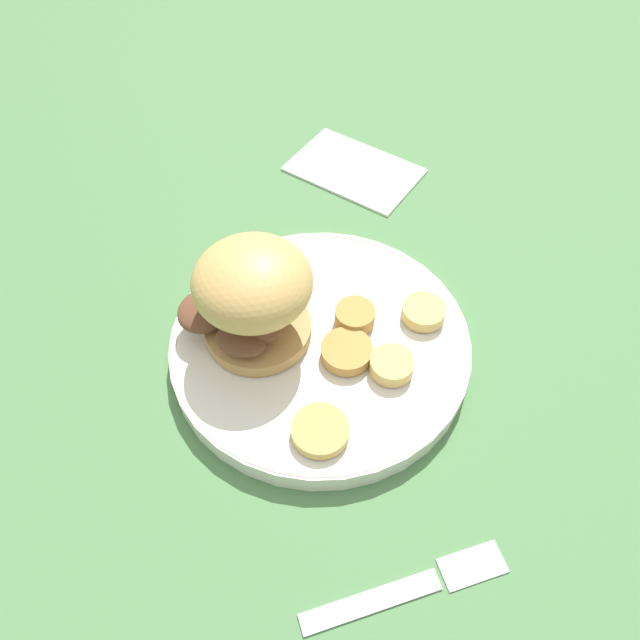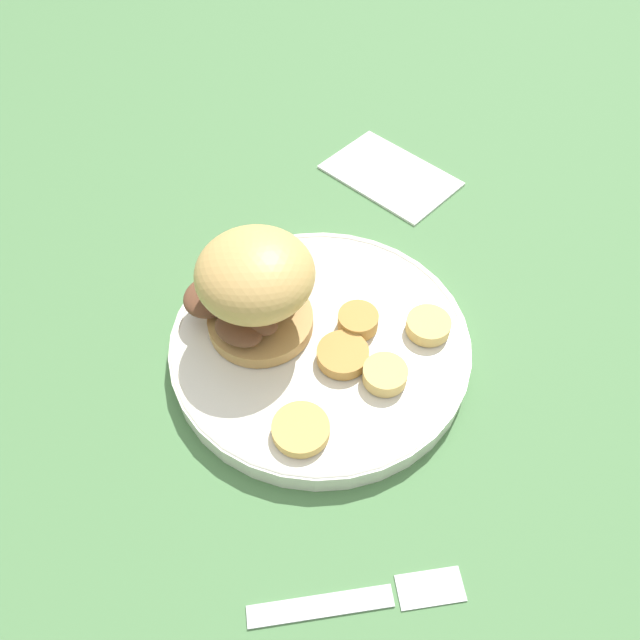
% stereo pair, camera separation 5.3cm
% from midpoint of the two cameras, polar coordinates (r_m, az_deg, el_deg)
% --- Properties ---
extents(ground_plane, '(4.00, 4.00, 0.00)m').
position_cam_midpoint_polar(ground_plane, '(0.57, -2.67, -3.10)').
color(ground_plane, '#4C7A47').
extents(dinner_plate, '(0.27, 0.27, 0.02)m').
position_cam_midpoint_polar(dinner_plate, '(0.56, -2.71, -2.38)').
color(dinner_plate, white).
rests_on(dinner_plate, ground_plane).
extents(sandwich, '(0.12, 0.11, 0.10)m').
position_cam_midpoint_polar(sandwich, '(0.52, -9.22, 2.15)').
color(sandwich, tan).
rests_on(sandwich, dinner_plate).
extents(potato_round_0, '(0.04, 0.04, 0.01)m').
position_cam_midpoint_polar(potato_round_0, '(0.53, -0.38, -3.09)').
color(potato_round_0, '#BC8942').
rests_on(potato_round_0, dinner_plate).
extents(potato_round_1, '(0.04, 0.04, 0.01)m').
position_cam_midpoint_polar(potato_round_1, '(0.52, 3.72, -4.32)').
color(potato_round_1, '#DBB766').
rests_on(potato_round_1, dinner_plate).
extents(potato_round_2, '(0.04, 0.04, 0.01)m').
position_cam_midpoint_polar(potato_round_2, '(0.56, 6.82, 0.59)').
color(potato_round_2, '#DBB766').
rests_on(potato_round_2, dinner_plate).
extents(potato_round_3, '(0.04, 0.04, 0.02)m').
position_cam_midpoint_polar(potato_round_3, '(0.55, 0.71, -0.08)').
color(potato_round_3, '#BC8942').
rests_on(potato_round_3, dinner_plate).
extents(potato_round_4, '(0.05, 0.05, 0.01)m').
position_cam_midpoint_polar(potato_round_4, '(0.49, -3.08, -10.28)').
color(potato_round_4, tan).
rests_on(potato_round_4, dinner_plate).
extents(fork, '(0.15, 0.05, 0.00)m').
position_cam_midpoint_polar(fork, '(0.48, 4.51, -23.59)').
color(fork, silver).
rests_on(fork, ground_plane).
extents(napkin, '(0.15, 0.17, 0.01)m').
position_cam_midpoint_polar(napkin, '(0.74, 1.07, 13.55)').
color(napkin, white).
rests_on(napkin, ground_plane).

